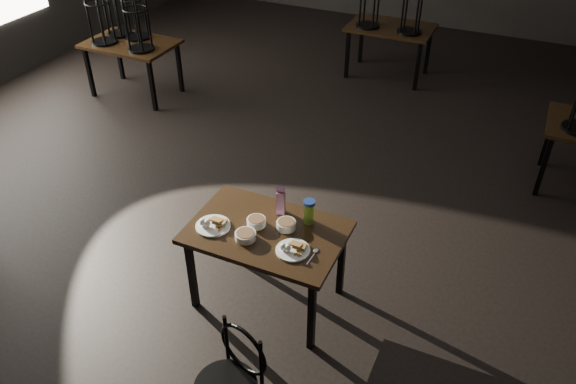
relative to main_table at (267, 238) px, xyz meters
The scene contains 12 objects.
main_table is the anchor object (origin of this frame).
plate_left 0.43m from the main_table, 161.00° to the right, with size 0.27×0.27×0.09m.
plate_right 0.33m from the main_table, 26.20° to the right, with size 0.26×0.26×0.08m.
bowl_near 0.15m from the main_table, 165.75° to the left, with size 0.15×0.15×0.06m.
bowl_far 0.19m from the main_table, 34.91° to the left, with size 0.15×0.15×0.06m.
bowl_big 0.21m from the main_table, 122.90° to the right, with size 0.16×0.16×0.06m.
juice_carton 0.32m from the main_table, 87.83° to the left, with size 0.08×0.08×0.26m.
water_bottle 0.39m from the main_table, 41.13° to the left, with size 0.10×0.10×0.21m.
spoon 0.45m from the main_table, 10.20° to the right, with size 0.04×0.20×0.01m.
bentwood_chair 1.17m from the main_table, 74.66° to the right, with size 0.44×0.44×0.86m.
bg_table_left 4.41m from the main_table, 141.07° to the left, with size 1.20×0.80×1.48m.
bg_table_far 4.80m from the main_table, 94.70° to the left, with size 1.20×0.80×1.48m.
Camera 1 is at (1.94, -4.24, 3.52)m, focal length 35.00 mm.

